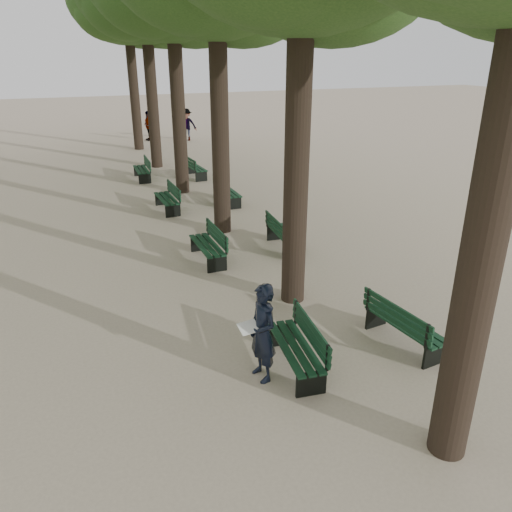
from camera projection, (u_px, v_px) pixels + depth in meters
name	position (u px, v px, depth m)	size (l,w,h in m)	color
ground	(290.00, 391.00, 8.32)	(120.00, 120.00, 0.00)	tan
bench_left_0	(296.00, 355.00, 8.83)	(0.80, 1.86, 0.92)	black
bench_left_1	(208.00, 251.00, 13.37)	(0.57, 1.80, 0.92)	black
bench_left_2	(167.00, 203.00, 17.54)	(0.60, 1.81, 0.92)	black
bench_left_3	(142.00, 173.00, 21.75)	(0.64, 1.82, 0.92)	black
bench_right_0	(404.00, 332.00, 9.54)	(0.75, 1.85, 0.92)	black
bench_right_1	(284.00, 240.00, 14.15)	(0.74, 1.85, 0.92)	black
bench_right_2	(227.00, 196.00, 18.39)	(0.60, 1.81, 0.92)	black
bench_right_3	(196.00, 171.00, 22.10)	(0.66, 1.83, 0.92)	black
man_with_map	(263.00, 333.00, 8.35)	(0.66, 0.75, 1.77)	black
pedestrian_c	(148.00, 126.00, 30.91)	(1.05, 0.36, 1.79)	#262628
pedestrian_b	(187.00, 125.00, 30.89)	(1.25, 0.39, 1.93)	#262628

